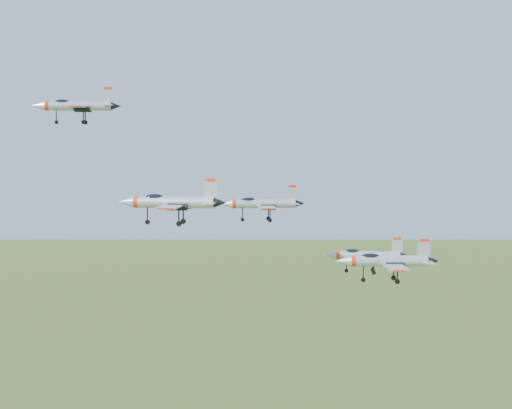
{
  "coord_description": "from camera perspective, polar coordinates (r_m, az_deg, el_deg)",
  "views": [
    {
      "loc": [
        -4.59,
        -99.2,
        139.42
      ],
      "look_at": [
        2.07,
        -1.91,
        130.59
      ],
      "focal_mm": 50.0,
      "sensor_mm": 36.0,
      "label": 1
    }
  ],
  "objects": [
    {
      "name": "jet_lead",
      "position": [
        111.37,
        -14.24,
        7.67
      ],
      "size": [
        13.27,
        10.94,
        3.55
      ],
      "rotation": [
        0.0,
        0.0,
        0.04
      ],
      "color": "#B1B7BF"
    },
    {
      "name": "jet_left_high",
      "position": [
        102.78,
        0.41,
        0.08
      ],
      "size": [
        12.44,
        10.22,
        3.33
      ],
      "rotation": [
        0.0,
        0.0,
        0.02
      ],
      "color": "#B1B7BF"
    },
    {
      "name": "jet_right_high",
      "position": [
        78.04,
        -6.85,
        0.21
      ],
      "size": [
        12.06,
        10.12,
        3.23
      ],
      "rotation": [
        0.0,
        0.0,
        -0.18
      ],
      "color": "#B1B7BF"
    },
    {
      "name": "jet_left_low",
      "position": [
        109.26,
        8.73,
        -4.03
      ],
      "size": [
        13.02,
        10.89,
        3.48
      ],
      "rotation": [
        0.0,
        0.0,
        -0.16
      ],
      "color": "#B1B7BF"
    },
    {
      "name": "jet_right_low",
      "position": [
        96.46,
        10.35,
        -4.44
      ],
      "size": [
        13.87,
        11.46,
        3.71
      ],
      "rotation": [
        0.0,
        0.0,
        -0.06
      ],
      "color": "#B1B7BF"
    }
  ]
}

